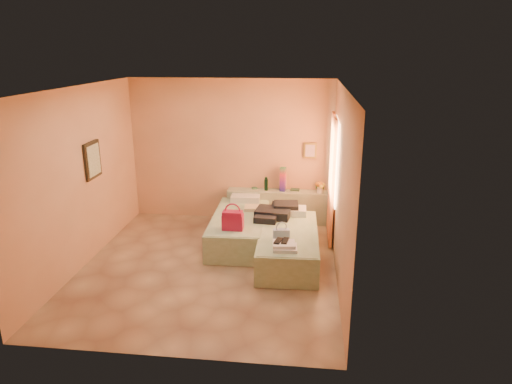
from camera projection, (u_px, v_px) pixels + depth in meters
ground at (209, 266)px, 7.29m from camera, size 4.50×4.50×0.00m
room_walls at (226, 150)px, 7.27m from camera, size 4.02×4.51×2.81m
headboard_ledge at (279, 206)px, 9.08m from camera, size 2.05×0.30×0.65m
bed_left at (240, 228)px, 8.18m from camera, size 0.95×2.02×0.50m
bed_right at (288, 245)px, 7.48m from camera, size 0.95×2.02×0.50m
water_bottle at (266, 184)px, 8.97m from camera, size 0.09×0.09×0.26m
rainbow_box at (283, 179)px, 8.90m from camera, size 0.13×0.13×0.48m
small_dish at (254, 188)px, 9.10m from camera, size 0.12×0.12×0.03m
green_book at (295, 190)px, 9.00m from camera, size 0.18×0.14×0.03m
flower_vase at (320, 186)px, 8.82m from camera, size 0.21×0.21×0.27m
magenta_handbag at (233, 220)px, 7.43m from camera, size 0.34×0.19×0.32m
khaki_garment at (254, 208)px, 8.37m from camera, size 0.37×0.31×0.06m
clothes_pile at (276, 212)px, 7.98m from camera, size 0.65×0.65×0.19m
blue_handbag at (281, 234)px, 7.07m from camera, size 0.27×0.15×0.16m
towel_stack at (285, 246)px, 6.71m from camera, size 0.36×0.32×0.10m
sandal_pair at (282, 241)px, 6.75m from camera, size 0.21×0.25×0.02m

